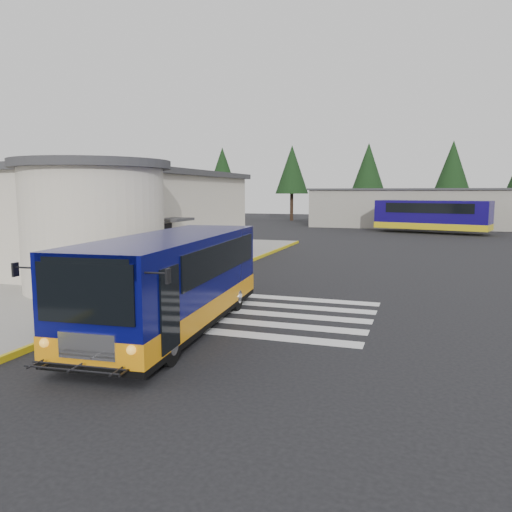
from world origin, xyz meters
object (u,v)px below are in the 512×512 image
(pedestrian_b, at_px, (59,271))
(bollard, at_px, (36,309))
(pedestrian_a, at_px, (98,285))
(far_bus_a, at_px, (432,215))
(transit_bus, at_px, (173,285))

(pedestrian_b, distance_m, bollard, 5.09)
(pedestrian_a, relative_size, far_bus_a, 0.16)
(pedestrian_b, bearing_deg, pedestrian_a, 55.15)
(pedestrian_b, height_order, bollard, pedestrian_b)
(pedestrian_a, distance_m, bollard, 2.38)
(transit_bus, distance_m, pedestrian_a, 2.85)
(transit_bus, height_order, bollard, transit_bus)
(pedestrian_a, distance_m, far_bus_a, 37.95)
(pedestrian_a, bearing_deg, pedestrian_b, 54.28)
(pedestrian_a, xyz_separation_m, pedestrian_b, (-3.01, 1.89, 0.00))
(transit_bus, bearing_deg, far_bus_a, 74.12)
(pedestrian_b, bearing_deg, bollard, 30.61)
(bollard, height_order, far_bus_a, far_bus_a)
(bollard, xyz_separation_m, far_bus_a, (10.32, 38.93, 0.93))
(transit_bus, bearing_deg, pedestrian_b, 153.31)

